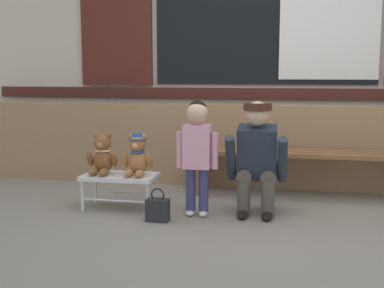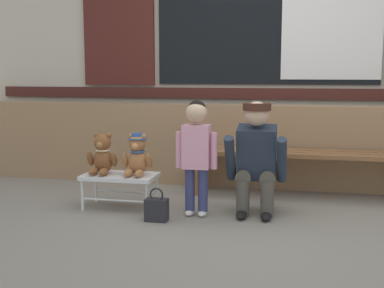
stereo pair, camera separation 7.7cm
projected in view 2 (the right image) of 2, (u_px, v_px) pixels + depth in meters
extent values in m
plane|color=gray|center=(246.00, 226.00, 3.89)|extent=(60.00, 60.00, 0.00)
cube|color=#997551|center=(261.00, 146.00, 5.21)|extent=(6.73, 0.25, 0.85)
cube|color=beige|center=(267.00, 9.00, 5.52)|extent=(6.87, 0.20, 3.74)
cube|color=#471E19|center=(265.00, 94.00, 5.53)|extent=(6.32, 0.04, 0.12)
cube|color=black|center=(266.00, 19.00, 5.42)|extent=(2.40, 0.03, 1.40)
cube|color=white|center=(332.00, 18.00, 5.26)|extent=(1.03, 0.02, 1.29)
cube|color=#4C1E19|center=(119.00, 22.00, 5.76)|extent=(0.84, 0.05, 1.43)
cube|color=brown|center=(301.00, 156.00, 4.64)|extent=(2.10, 0.11, 0.04)
cube|color=brown|center=(301.00, 153.00, 4.77)|extent=(2.10, 0.11, 0.04)
cube|color=brown|center=(301.00, 151.00, 4.91)|extent=(2.10, 0.11, 0.04)
cylinder|color=brown|center=(198.00, 175.00, 4.87)|extent=(0.07, 0.07, 0.40)
cylinder|color=brown|center=(203.00, 169.00, 5.14)|extent=(0.07, 0.07, 0.40)
cube|color=silver|center=(120.00, 176.00, 4.40)|extent=(0.64, 0.36, 0.04)
cylinder|color=silver|center=(82.00, 195.00, 4.33)|extent=(0.02, 0.02, 0.26)
cylinder|color=silver|center=(96.00, 188.00, 4.62)|extent=(0.02, 0.02, 0.26)
cylinder|color=silver|center=(147.00, 199.00, 4.21)|extent=(0.02, 0.02, 0.26)
cylinder|color=silver|center=(157.00, 191.00, 4.50)|extent=(0.02, 0.02, 0.26)
cylinder|color=silver|center=(114.00, 200.00, 4.28)|extent=(0.58, 0.02, 0.02)
cylinder|color=silver|center=(126.00, 192.00, 4.57)|extent=(0.58, 0.02, 0.02)
ellipsoid|color=brown|center=(103.00, 161.00, 4.43)|extent=(0.17, 0.14, 0.22)
sphere|color=brown|center=(102.00, 142.00, 4.40)|extent=(0.15, 0.15, 0.15)
sphere|color=#AE6E42|center=(100.00, 144.00, 4.35)|extent=(0.06, 0.06, 0.06)
sphere|color=brown|center=(97.00, 135.00, 4.41)|extent=(0.06, 0.06, 0.06)
ellipsoid|color=brown|center=(90.00, 159.00, 4.42)|extent=(0.06, 0.11, 0.16)
ellipsoid|color=brown|center=(93.00, 171.00, 4.34)|extent=(0.06, 0.15, 0.06)
sphere|color=brown|center=(108.00, 136.00, 4.39)|extent=(0.06, 0.06, 0.06)
ellipsoid|color=brown|center=(114.00, 160.00, 4.38)|extent=(0.06, 0.11, 0.16)
ellipsoid|color=brown|center=(104.00, 172.00, 4.32)|extent=(0.06, 0.15, 0.06)
torus|color=beige|center=(103.00, 150.00, 4.41)|extent=(0.13, 0.13, 0.02)
ellipsoid|color=#A86B3D|center=(138.00, 162.00, 4.36)|extent=(0.17, 0.14, 0.22)
sphere|color=#A86B3D|center=(137.00, 143.00, 4.33)|extent=(0.15, 0.15, 0.15)
sphere|color=#E1955B|center=(135.00, 146.00, 4.28)|extent=(0.06, 0.06, 0.06)
sphere|color=#A86B3D|center=(132.00, 136.00, 4.34)|extent=(0.06, 0.06, 0.06)
ellipsoid|color=#A86B3D|center=(125.00, 160.00, 4.36)|extent=(0.06, 0.11, 0.16)
ellipsoid|color=#A86B3D|center=(129.00, 173.00, 4.27)|extent=(0.06, 0.15, 0.06)
sphere|color=#A86B3D|center=(143.00, 137.00, 4.32)|extent=(0.06, 0.06, 0.06)
ellipsoid|color=#A86B3D|center=(149.00, 161.00, 4.31)|extent=(0.06, 0.11, 0.16)
ellipsoid|color=#A86B3D|center=(139.00, 173.00, 4.25)|extent=(0.06, 0.15, 0.06)
torus|color=#335699|center=(138.00, 151.00, 4.35)|extent=(0.13, 0.13, 0.02)
cylinder|color=#335699|center=(137.00, 139.00, 4.33)|extent=(0.17, 0.17, 0.01)
cylinder|color=#335699|center=(137.00, 136.00, 4.33)|extent=(0.10, 0.10, 0.04)
cylinder|color=navy|center=(190.00, 189.00, 4.18)|extent=(0.08, 0.08, 0.36)
ellipsoid|color=silver|center=(189.00, 213.00, 4.19)|extent=(0.07, 0.12, 0.05)
cylinder|color=navy|center=(203.00, 190.00, 4.15)|extent=(0.08, 0.08, 0.36)
ellipsoid|color=silver|center=(202.00, 213.00, 4.16)|extent=(0.07, 0.12, 0.05)
cube|color=pink|center=(196.00, 147.00, 4.12)|extent=(0.22, 0.15, 0.36)
cylinder|color=pink|center=(179.00, 150.00, 4.15)|extent=(0.06, 0.06, 0.30)
cylinder|color=pink|center=(214.00, 151.00, 4.09)|extent=(0.06, 0.06, 0.30)
sphere|color=#DBB28E|center=(196.00, 112.00, 4.08)|extent=(0.17, 0.17, 0.17)
sphere|color=black|center=(197.00, 110.00, 4.08)|extent=(0.16, 0.16, 0.16)
cylinder|color=#4C473D|center=(243.00, 198.00, 4.16)|extent=(0.11, 0.11, 0.30)
cylinder|color=#4C473D|center=(245.00, 175.00, 4.28)|extent=(0.13, 0.32, 0.13)
ellipsoid|color=black|center=(241.00, 215.00, 4.10)|extent=(0.09, 0.20, 0.06)
cylinder|color=#4C473D|center=(267.00, 199.00, 4.12)|extent=(0.11, 0.11, 0.30)
cylinder|color=#4C473D|center=(269.00, 176.00, 4.23)|extent=(0.13, 0.32, 0.13)
ellipsoid|color=black|center=(266.00, 216.00, 4.06)|extent=(0.09, 0.20, 0.06)
cube|color=#232D3D|center=(257.00, 152.00, 4.20)|extent=(0.32, 0.30, 0.47)
cylinder|color=#232D3D|center=(230.00, 158.00, 4.15)|extent=(0.08, 0.28, 0.40)
cylinder|color=#232D3D|center=(282.00, 160.00, 4.06)|extent=(0.08, 0.28, 0.40)
sphere|color=#DBB28E|center=(257.00, 114.00, 4.08)|extent=(0.20, 0.20, 0.20)
cylinder|color=#422319|center=(257.00, 107.00, 4.08)|extent=(0.23, 0.23, 0.06)
cube|color=brown|center=(280.00, 168.00, 4.26)|extent=(0.10, 0.22, 0.16)
cube|color=#232328|center=(157.00, 210.00, 4.03)|extent=(0.18, 0.11, 0.18)
torus|color=#232328|center=(157.00, 195.00, 4.01)|extent=(0.11, 0.01, 0.11)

